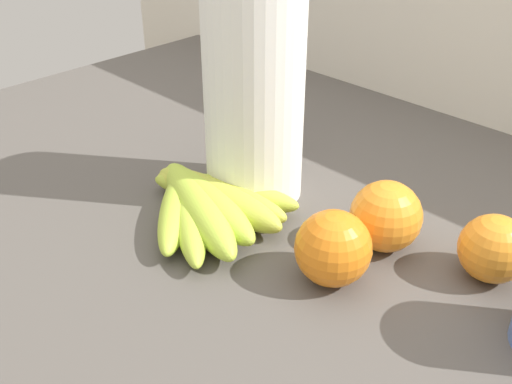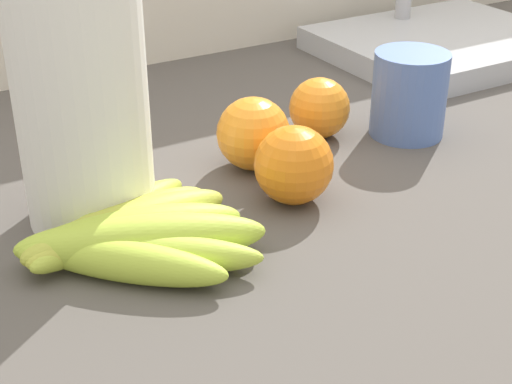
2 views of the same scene
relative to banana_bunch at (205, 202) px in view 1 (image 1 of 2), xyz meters
The scene contains 5 objects.
banana_bunch is the anchor object (origin of this frame).
orange_back_right 0.17m from the banana_bunch, ahead, with size 0.07×0.07×0.07m, color orange.
orange_back_left 0.30m from the banana_bunch, 24.46° to the left, with size 0.07×0.07×0.07m, color orange.
orange_front 0.20m from the banana_bunch, 28.66° to the left, with size 0.07×0.07×0.07m, color orange.
paper_towel_roll 0.14m from the banana_bunch, 92.18° to the left, with size 0.11×0.11×0.28m.
Camera 1 is at (0.22, -0.45, 1.30)m, focal length 42.71 mm.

